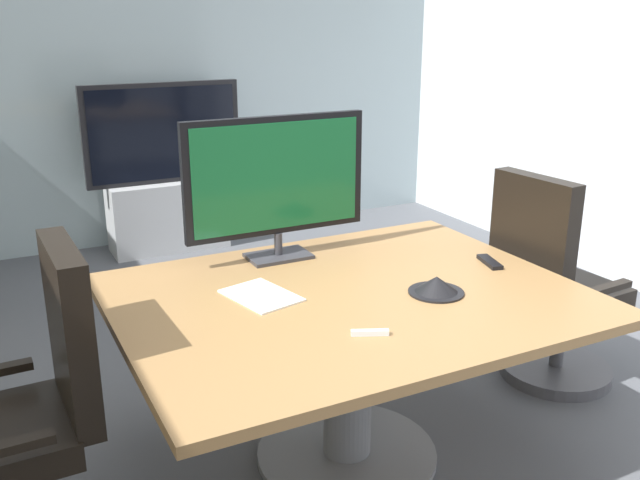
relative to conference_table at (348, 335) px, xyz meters
name	(u,v)px	position (x,y,z in m)	size (l,w,h in m)	color
ground_plane	(354,443)	(0.07, 0.06, -0.57)	(7.73, 7.73, 0.00)	#515459
wall_back_glass_partition	(145,78)	(0.07, 3.43, 0.74)	(5.30, 0.10, 2.62)	#9EB2B7
conference_table	(348,335)	(0.00, 0.00, 0.00)	(1.79, 1.40, 0.75)	olive
office_chair_left	(27,433)	(-1.21, 0.03, -0.11)	(0.60, 0.58, 1.09)	#4C4C51
office_chair_right	(550,298)	(1.21, 0.11, -0.11)	(0.61, 0.59, 1.09)	#4C4C51
tv_monitor	(276,180)	(-0.07, 0.53, 0.54)	(0.84, 0.18, 0.64)	#333338
wall_display_unit	(167,195)	(0.09, 3.07, -0.13)	(1.20, 0.36, 1.31)	#B7BABC
conference_phone	(436,286)	(0.31, -0.15, 0.21)	(0.22, 0.22, 0.07)	black
remote_control	(490,262)	(0.72, 0.02, 0.19)	(0.05, 0.17, 0.02)	black
whiteboard_marker	(370,333)	(-0.12, -0.36, 0.19)	(0.13, 0.02, 0.02)	silver
paper_notepad	(261,295)	(-0.32, 0.13, 0.18)	(0.21, 0.30, 0.01)	white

